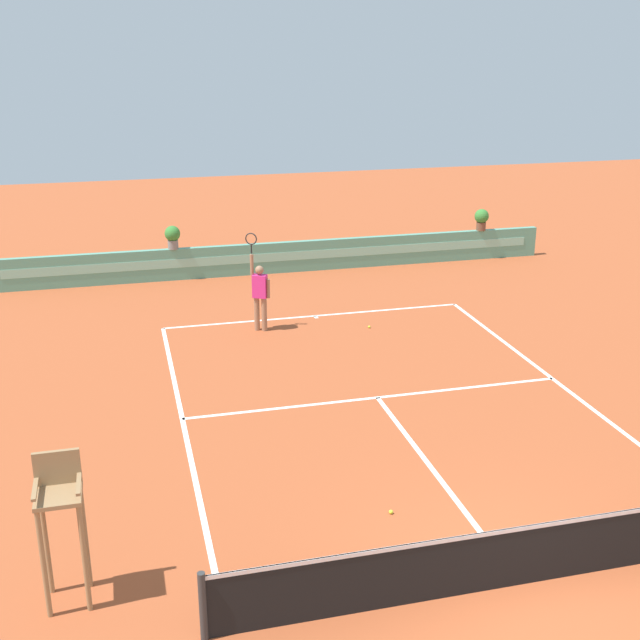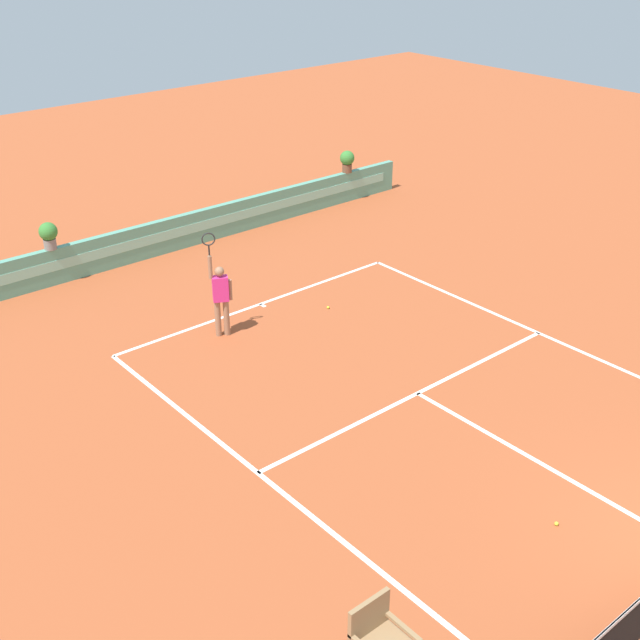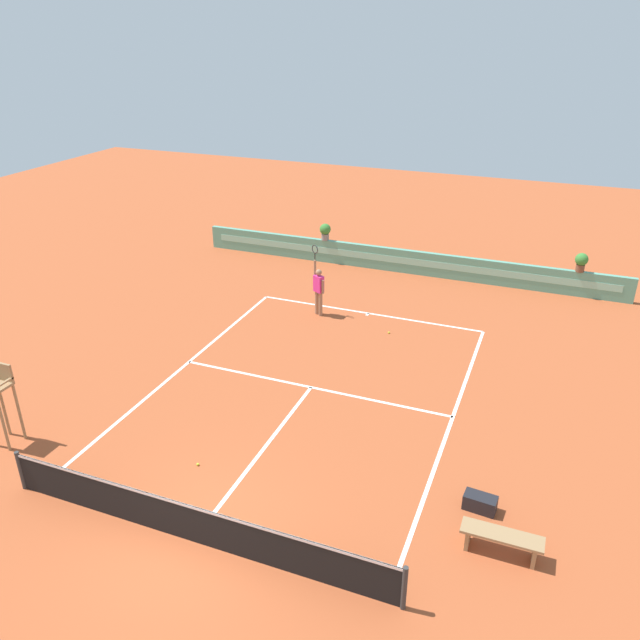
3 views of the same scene
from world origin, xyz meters
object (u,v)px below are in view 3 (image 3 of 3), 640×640
at_px(umpire_chair, 1,395).
at_px(gear_bag, 480,503).
at_px(tennis_ball_near_baseline, 389,333).
at_px(tennis_player, 319,288).
at_px(potted_plant_far_right, 581,261).
at_px(tennis_ball_mid_court, 198,464).
at_px(bench_courtside, 502,539).
at_px(potted_plant_left, 325,231).

relative_size(umpire_chair, gear_bag, 3.06).
xyz_separation_m(gear_bag, tennis_ball_near_baseline, (-4.16, 7.50, -0.15)).
height_order(gear_bag, tennis_player, tennis_player).
bearing_deg(umpire_chair, gear_bag, 9.10).
xyz_separation_m(tennis_player, potted_plant_far_right, (8.60, 5.25, 0.36)).
xyz_separation_m(umpire_chair, tennis_ball_near_baseline, (7.23, 9.33, -1.31)).
xyz_separation_m(gear_bag, tennis_player, (-6.95, 8.05, 0.87)).
bearing_deg(tennis_ball_near_baseline, umpire_chair, -127.77).
bearing_deg(gear_bag, tennis_ball_mid_court, -171.58).
xyz_separation_m(bench_courtside, tennis_ball_near_baseline, (-4.73, 8.62, -0.34)).
bearing_deg(potted_plant_left, tennis_player, -71.33).
relative_size(bench_courtside, tennis_ball_near_baseline, 23.53).
height_order(bench_courtside, potted_plant_left, potted_plant_left).
height_order(tennis_ball_near_baseline, potted_plant_left, potted_plant_left).
bearing_deg(gear_bag, umpire_chair, -170.90).
distance_m(gear_bag, tennis_ball_near_baseline, 8.58).
distance_m(gear_bag, potted_plant_far_right, 13.46).
bearing_deg(tennis_player, umpire_chair, -114.19).
height_order(potted_plant_far_right, potted_plant_left, same).
xyz_separation_m(tennis_ball_mid_court, potted_plant_left, (-2.24, 14.26, 1.38)).
bearing_deg(potted_plant_far_right, potted_plant_left, 180.00).
bearing_deg(bench_courtside, tennis_ball_mid_court, 178.70).
distance_m(bench_courtside, tennis_ball_mid_court, 7.06).
bearing_deg(umpire_chair, tennis_ball_near_baseline, 52.23).
bearing_deg(potted_plant_left, tennis_ball_near_baseline, -51.79).
bearing_deg(potted_plant_left, gear_bag, -56.73).
relative_size(potted_plant_far_right, potted_plant_left, 1.00).
bearing_deg(tennis_ball_near_baseline, potted_plant_left, 128.21).
distance_m(tennis_ball_near_baseline, potted_plant_far_right, 8.32).
distance_m(bench_courtside, tennis_ball_near_baseline, 9.84).
bearing_deg(tennis_ball_mid_court, potted_plant_left, 98.95).
bearing_deg(tennis_ball_mid_court, umpire_chair, -170.00).
bearing_deg(tennis_player, tennis_ball_mid_court, -87.01).
relative_size(umpire_chair, tennis_ball_mid_court, 31.47).
bearing_deg(tennis_player, tennis_ball_near_baseline, -11.13).
xyz_separation_m(umpire_chair, tennis_player, (4.44, 9.88, -0.29)).
bearing_deg(bench_courtside, potted_plant_far_right, 85.73).
height_order(tennis_player, tennis_ball_near_baseline, tennis_player).
height_order(bench_courtside, tennis_ball_near_baseline, bench_courtside).
height_order(bench_courtside, tennis_player, tennis_player).
relative_size(bench_courtside, tennis_player, 0.62).
relative_size(gear_bag, potted_plant_far_right, 0.97).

